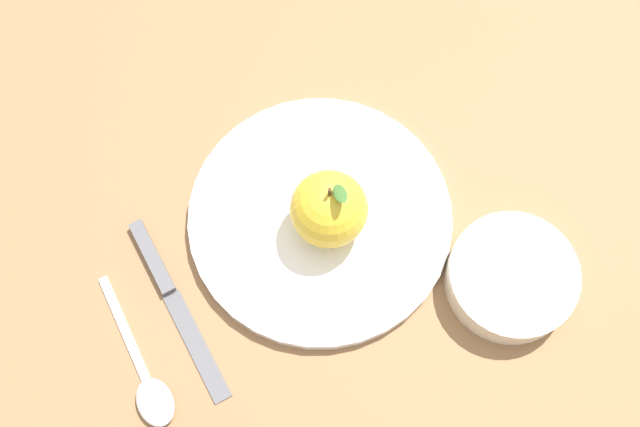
# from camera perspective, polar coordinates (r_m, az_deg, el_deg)

# --- Properties ---
(ground_plane) EXTENTS (2.40, 2.40, 0.00)m
(ground_plane) POSITION_cam_1_polar(r_m,az_deg,el_deg) (0.78, -2.03, -1.62)
(ground_plane) COLOR olive
(dinner_plate) EXTENTS (0.27, 0.27, 0.01)m
(dinner_plate) POSITION_cam_1_polar(r_m,az_deg,el_deg) (0.78, 0.00, -0.29)
(dinner_plate) COLOR white
(dinner_plate) RESTS_ON ground_plane
(apple) EXTENTS (0.08, 0.08, 0.09)m
(apple) POSITION_cam_1_polar(r_m,az_deg,el_deg) (0.73, 0.69, 0.34)
(apple) COLOR gold
(apple) RESTS_ON dinner_plate
(side_bowl) EXTENTS (0.13, 0.13, 0.04)m
(side_bowl) POSITION_cam_1_polar(r_m,az_deg,el_deg) (0.77, 14.22, -4.63)
(side_bowl) COLOR silver
(side_bowl) RESTS_ON ground_plane
(knife) EXTENTS (0.16, 0.15, 0.01)m
(knife) POSITION_cam_1_polar(r_m,az_deg,el_deg) (0.77, -11.24, -5.77)
(knife) COLOR #59595E
(knife) RESTS_ON ground_plane
(spoon) EXTENTS (0.13, 0.13, 0.01)m
(spoon) POSITION_cam_1_polar(r_m,az_deg,el_deg) (0.76, -12.76, -12.54)
(spoon) COLOR silver
(spoon) RESTS_ON ground_plane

